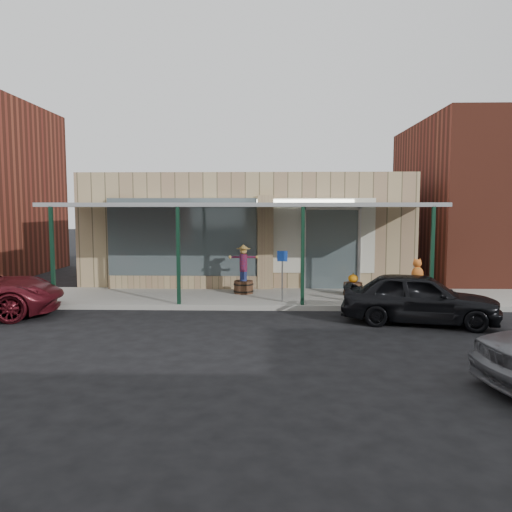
{
  "coord_description": "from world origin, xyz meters",
  "views": [
    {
      "loc": [
        0.85,
        -12.17,
        2.93
      ],
      "look_at": [
        0.44,
        2.6,
        1.53
      ],
      "focal_mm": 35.0,
      "sensor_mm": 36.0,
      "label": 1
    }
  ],
  "objects_px": {
    "barrel_scarecrow": "(243,277)",
    "handicap_sign": "(282,269)",
    "parked_sedan": "(419,298)",
    "barrel_pumpkin": "(353,287)"
  },
  "relations": [
    {
      "from": "parked_sedan",
      "to": "barrel_scarecrow",
      "type": "bearing_deg",
      "value": 66.01
    },
    {
      "from": "barrel_scarecrow",
      "to": "parked_sedan",
      "type": "bearing_deg",
      "value": -51.08
    },
    {
      "from": "handicap_sign",
      "to": "parked_sedan",
      "type": "bearing_deg",
      "value": -19.1
    },
    {
      "from": "barrel_pumpkin",
      "to": "handicap_sign",
      "type": "xyz_separation_m",
      "value": [
        -2.32,
        -1.14,
        0.72
      ]
    },
    {
      "from": "barrel_scarecrow",
      "to": "barrel_pumpkin",
      "type": "distance_m",
      "value": 3.58
    },
    {
      "from": "barrel_scarecrow",
      "to": "barrel_pumpkin",
      "type": "height_order",
      "value": "barrel_scarecrow"
    },
    {
      "from": "barrel_scarecrow",
      "to": "barrel_pumpkin",
      "type": "relative_size",
      "value": 2.26
    },
    {
      "from": "barrel_pumpkin",
      "to": "parked_sedan",
      "type": "height_order",
      "value": "parked_sedan"
    },
    {
      "from": "handicap_sign",
      "to": "barrel_scarecrow",
      "type": "bearing_deg",
      "value": 146.47
    },
    {
      "from": "barrel_scarecrow",
      "to": "handicap_sign",
      "type": "distance_m",
      "value": 1.88
    }
  ]
}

